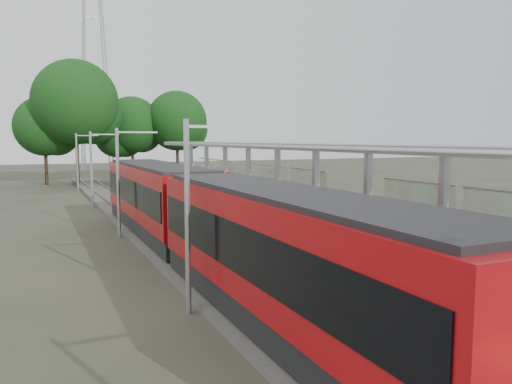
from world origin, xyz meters
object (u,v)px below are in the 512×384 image
bench_far (222,183)px  litter_bin (280,201)px  info_pillar_far (228,186)px  info_pillar_near (331,211)px  train (201,215)px  bench_mid (291,206)px

bench_far → litter_bin: size_ratio=1.95×
info_pillar_far → litter_bin: info_pillar_far is taller
info_pillar_far → info_pillar_near: bearing=-79.1°
litter_bin → train: bearing=-134.7°
info_pillar_far → litter_bin: bearing=-74.4°
train → bench_far: train is taller
info_pillar_near → bench_mid: bearing=74.7°
info_pillar_far → bench_mid: bearing=-79.8°
litter_bin → bench_mid: bearing=-105.1°
train → info_pillar_far: 15.11m
bench_far → litter_bin: bench_far is taller
train → litter_bin: train is taller
info_pillar_far → bench_far: bearing=89.4°
train → info_pillar_far: (6.38, 13.70, -0.33)m
bench_far → litter_bin: bearing=-101.7°
bench_mid → litter_bin: bench_mid is taller
litter_bin → bench_far: bearing=88.2°
info_pillar_near → litter_bin: size_ratio=1.90×
bench_mid → litter_bin: size_ratio=1.77×
bench_far → info_pillar_far: info_pillar_far is taller
bench_far → litter_bin: 10.03m
info_pillar_near → info_pillar_far: bearing=72.7°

